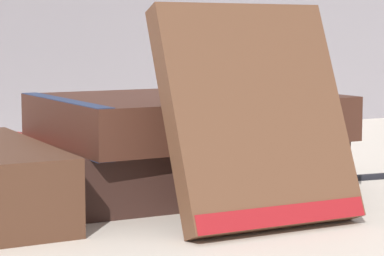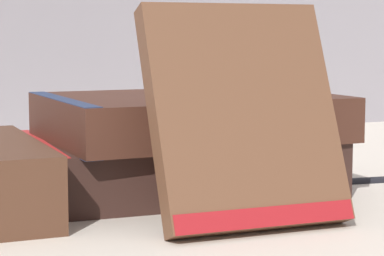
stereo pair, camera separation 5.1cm
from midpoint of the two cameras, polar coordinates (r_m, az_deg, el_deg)
name	(u,v)px [view 2 (the right image)]	position (r m, az deg, el deg)	size (l,w,h in m)	color
ground_plane	(210,193)	(0.60, 3.73, -4.69)	(3.00, 3.00, 0.00)	beige
book_flat_bottom	(166,163)	(0.62, 0.53, -2.53)	(0.22, 0.17, 0.04)	#331E19
book_flat_top	(183,117)	(0.60, 1.76, 0.78)	(0.22, 0.16, 0.03)	#422319
book_leaning_front	(245,123)	(0.50, 6.74, 0.33)	(0.12, 0.07, 0.14)	brown
pocket_watch	(247,92)	(0.60, 6.33, 2.59)	(0.05, 0.06, 0.01)	silver
reading_glasses	(59,166)	(0.72, -7.45, -2.73)	(0.12, 0.08, 0.00)	black
fountain_pen	(383,176)	(0.67, 15.54, -3.36)	(0.13, 0.02, 0.01)	black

